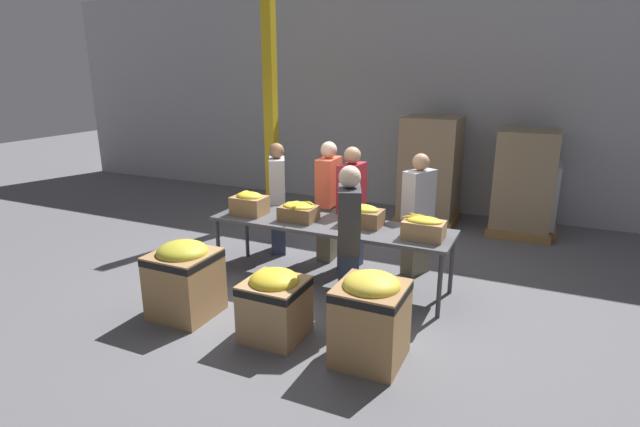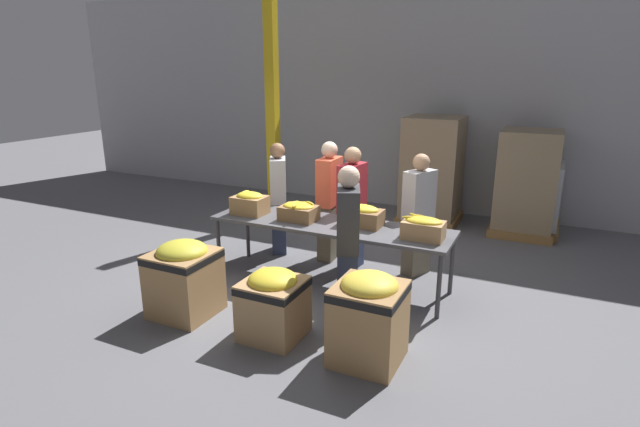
% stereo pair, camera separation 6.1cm
% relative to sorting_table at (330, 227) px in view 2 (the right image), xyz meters
% --- Properties ---
extents(ground_plane, '(30.00, 30.00, 0.00)m').
position_rel_sorting_table_xyz_m(ground_plane, '(0.00, 0.00, -0.72)').
color(ground_plane, slate).
extents(wall_back, '(16.00, 0.08, 4.00)m').
position_rel_sorting_table_xyz_m(wall_back, '(0.00, 3.83, 1.28)').
color(wall_back, '#A8A8AD').
rests_on(wall_back, ground_plane).
extents(sorting_table, '(2.92, 0.78, 0.77)m').
position_rel_sorting_table_xyz_m(sorting_table, '(0.00, 0.00, 0.00)').
color(sorting_table, '#4C4C51').
rests_on(sorting_table, ground_plane).
extents(banana_box_0, '(0.42, 0.31, 0.29)m').
position_rel_sorting_table_xyz_m(banana_box_0, '(-1.08, -0.07, 0.19)').
color(banana_box_0, '#A37A4C').
rests_on(banana_box_0, sorting_table).
extents(banana_box_1, '(0.43, 0.34, 0.24)m').
position_rel_sorting_table_xyz_m(banana_box_1, '(-0.39, -0.05, 0.16)').
color(banana_box_1, olive).
rests_on(banana_box_1, sorting_table).
extents(banana_box_2, '(0.48, 0.31, 0.25)m').
position_rel_sorting_table_xyz_m(banana_box_2, '(0.37, 0.08, 0.17)').
color(banana_box_2, olive).
rests_on(banana_box_2, sorting_table).
extents(banana_box_3, '(0.46, 0.28, 0.25)m').
position_rel_sorting_table_xyz_m(banana_box_3, '(1.14, -0.07, 0.17)').
color(banana_box_3, tan).
rests_on(banana_box_3, sorting_table).
extents(volunteer_0, '(0.36, 0.46, 1.55)m').
position_rel_sorting_table_xyz_m(volunteer_0, '(0.87, 0.75, 0.05)').
color(volunteer_0, '#6B604C').
rests_on(volunteer_0, ground_plane).
extents(volunteer_1, '(0.39, 0.47, 1.56)m').
position_rel_sorting_table_xyz_m(volunteer_1, '(-1.10, 0.69, 0.06)').
color(volunteer_1, '#2D3856').
rests_on(volunteer_1, ground_plane).
extents(volunteer_2, '(0.27, 0.45, 1.60)m').
position_rel_sorting_table_xyz_m(volunteer_2, '(0.05, 0.58, 0.08)').
color(volunteer_2, '#2D3856').
rests_on(volunteer_2, ground_plane).
extents(volunteer_3, '(0.37, 0.49, 1.64)m').
position_rel_sorting_table_xyz_m(volunteer_3, '(0.53, -0.74, 0.09)').
color(volunteer_3, '#2D3856').
rests_on(volunteer_3, ground_plane).
extents(volunteer_4, '(0.23, 0.44, 1.62)m').
position_rel_sorting_table_xyz_m(volunteer_4, '(-0.35, 0.75, 0.09)').
color(volunteer_4, '#6B604C').
rests_on(volunteer_4, ground_plane).
extents(donation_bin_0, '(0.63, 0.63, 0.82)m').
position_rel_sorting_table_xyz_m(donation_bin_0, '(-1.07, -1.38, -0.29)').
color(donation_bin_0, '#A37A4C').
rests_on(donation_bin_0, ground_plane).
extents(donation_bin_1, '(0.57, 0.57, 0.69)m').
position_rel_sorting_table_xyz_m(donation_bin_1, '(0.03, -1.38, -0.35)').
color(donation_bin_1, tan).
rests_on(donation_bin_1, ground_plane).
extents(donation_bin_2, '(0.60, 0.60, 0.84)m').
position_rel_sorting_table_xyz_m(donation_bin_2, '(1.01, -1.38, -0.27)').
color(donation_bin_2, '#A37A4C').
rests_on(donation_bin_2, ground_plane).
extents(support_pillar, '(0.18, 0.18, 4.00)m').
position_rel_sorting_table_xyz_m(support_pillar, '(-1.98, 2.07, 1.28)').
color(support_pillar, gold).
rests_on(support_pillar, ground_plane).
extents(pallet_stack_0, '(0.95, 0.95, 1.64)m').
position_rel_sorting_table_xyz_m(pallet_stack_0, '(1.98, 3.05, 0.09)').
color(pallet_stack_0, olive).
rests_on(pallet_stack_0, ground_plane).
extents(pallet_stack_1, '(0.97, 0.97, 1.78)m').
position_rel_sorting_table_xyz_m(pallet_stack_1, '(0.50, 3.04, 0.16)').
color(pallet_stack_1, olive).
rests_on(pallet_stack_1, ground_plane).
extents(pallet_stack_2, '(0.94, 0.94, 1.12)m').
position_rel_sorting_table_xyz_m(pallet_stack_2, '(2.05, 3.24, -0.17)').
color(pallet_stack_2, olive).
rests_on(pallet_stack_2, ground_plane).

